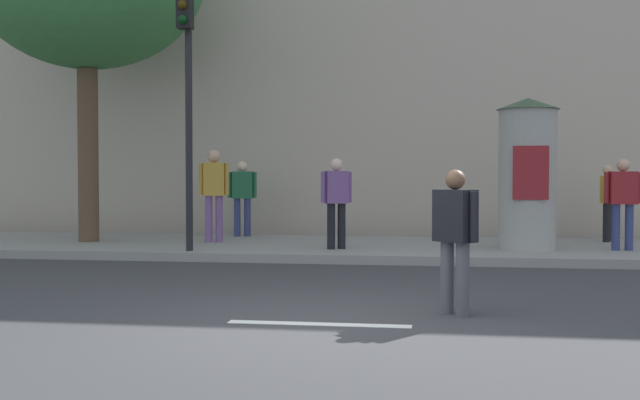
{
  "coord_description": "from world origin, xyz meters",
  "views": [
    {
      "loc": [
        1.12,
        -7.47,
        1.46
      ],
      "look_at": [
        -0.29,
        2.0,
        1.14
      ],
      "focal_mm": 43.89,
      "sensor_mm": 36.0,
      "label": 1
    }
  ],
  "objects_px": {
    "pedestrian_with_bag": "(214,188)",
    "pedestrian_near_pole": "(336,197)",
    "pedestrian_with_backpack": "(455,231)",
    "pedestrian_in_light_jacket": "(242,193)",
    "traffic_light": "(187,73)",
    "poster_column": "(527,173)",
    "pedestrian_tallest": "(623,197)",
    "pedestrian_in_red_top": "(607,197)"
  },
  "relations": [
    {
      "from": "pedestrian_with_bag",
      "to": "pedestrian_near_pole",
      "type": "relative_size",
      "value": 1.12
    },
    {
      "from": "pedestrian_with_backpack",
      "to": "pedestrian_in_light_jacket",
      "type": "relative_size",
      "value": 0.95
    },
    {
      "from": "traffic_light",
      "to": "poster_column",
      "type": "xyz_separation_m",
      "value": [
        5.72,
        1.17,
        -1.67
      ]
    },
    {
      "from": "poster_column",
      "to": "pedestrian_near_pole",
      "type": "height_order",
      "value": "poster_column"
    },
    {
      "from": "pedestrian_tallest",
      "to": "pedestrian_in_light_jacket",
      "type": "bearing_deg",
      "value": 164.71
    },
    {
      "from": "pedestrian_in_red_top",
      "to": "pedestrian_tallest",
      "type": "bearing_deg",
      "value": -93.64
    },
    {
      "from": "poster_column",
      "to": "pedestrian_with_backpack",
      "type": "distance_m",
      "value": 5.91
    },
    {
      "from": "traffic_light",
      "to": "poster_column",
      "type": "distance_m",
      "value": 6.07
    },
    {
      "from": "pedestrian_with_backpack",
      "to": "pedestrian_near_pole",
      "type": "xyz_separation_m",
      "value": [
        -1.91,
        5.34,
        0.19
      ]
    },
    {
      "from": "pedestrian_in_red_top",
      "to": "pedestrian_near_pole",
      "type": "height_order",
      "value": "pedestrian_near_pole"
    },
    {
      "from": "poster_column",
      "to": "pedestrian_with_backpack",
      "type": "height_order",
      "value": "poster_column"
    },
    {
      "from": "pedestrian_in_red_top",
      "to": "pedestrian_with_bag",
      "type": "relative_size",
      "value": 0.84
    },
    {
      "from": "traffic_light",
      "to": "pedestrian_tallest",
      "type": "height_order",
      "value": "traffic_light"
    },
    {
      "from": "traffic_light",
      "to": "pedestrian_near_pole",
      "type": "bearing_deg",
      "value": 17.9
    },
    {
      "from": "pedestrian_in_red_top",
      "to": "traffic_light",
      "type": "bearing_deg",
      "value": -157.88
    },
    {
      "from": "pedestrian_with_backpack",
      "to": "pedestrian_near_pole",
      "type": "distance_m",
      "value": 5.67
    },
    {
      "from": "traffic_light",
      "to": "pedestrian_in_light_jacket",
      "type": "relative_size",
      "value": 2.84
    },
    {
      "from": "poster_column",
      "to": "pedestrian_with_backpack",
      "type": "relative_size",
      "value": 1.74
    },
    {
      "from": "pedestrian_with_backpack",
      "to": "pedestrian_in_light_jacket",
      "type": "bearing_deg",
      "value": 118.41
    },
    {
      "from": "traffic_light",
      "to": "pedestrian_in_red_top",
      "type": "distance_m",
      "value": 8.31
    },
    {
      "from": "pedestrian_in_red_top",
      "to": "poster_column",
      "type": "bearing_deg",
      "value": -132.83
    },
    {
      "from": "pedestrian_with_backpack",
      "to": "pedestrian_in_red_top",
      "type": "xyz_separation_m",
      "value": [
        3.09,
        7.57,
        0.13
      ]
    },
    {
      "from": "poster_column",
      "to": "pedestrian_in_red_top",
      "type": "height_order",
      "value": "poster_column"
    },
    {
      "from": "traffic_light",
      "to": "pedestrian_with_backpack",
      "type": "distance_m",
      "value": 6.7
    },
    {
      "from": "traffic_light",
      "to": "pedestrian_with_bag",
      "type": "xyz_separation_m",
      "value": [
        -0.05,
        1.76,
        -1.97
      ]
    },
    {
      "from": "pedestrian_with_backpack",
      "to": "pedestrian_near_pole",
      "type": "height_order",
      "value": "pedestrian_near_pole"
    },
    {
      "from": "traffic_light",
      "to": "pedestrian_with_bag",
      "type": "bearing_deg",
      "value": 91.57
    },
    {
      "from": "pedestrian_with_bag",
      "to": "pedestrian_near_pole",
      "type": "xyz_separation_m",
      "value": [
        2.49,
        -0.98,
        -0.13
      ]
    },
    {
      "from": "traffic_light",
      "to": "pedestrian_with_backpack",
      "type": "bearing_deg",
      "value": -46.25
    },
    {
      "from": "pedestrian_with_bag",
      "to": "poster_column",
      "type": "bearing_deg",
      "value": -5.91
    },
    {
      "from": "pedestrian_with_backpack",
      "to": "pedestrian_in_light_jacket",
      "type": "xyz_separation_m",
      "value": [
        -4.22,
        7.8,
        0.2
      ]
    },
    {
      "from": "pedestrian_with_backpack",
      "to": "pedestrian_tallest",
      "type": "distance_m",
      "value": 6.55
    },
    {
      "from": "pedestrian_in_red_top",
      "to": "pedestrian_near_pole",
      "type": "bearing_deg",
      "value": -155.91
    },
    {
      "from": "traffic_light",
      "to": "pedestrian_in_light_jacket",
      "type": "distance_m",
      "value": 3.87
    },
    {
      "from": "pedestrian_in_red_top",
      "to": "pedestrian_in_light_jacket",
      "type": "bearing_deg",
      "value": 178.17
    },
    {
      "from": "pedestrian_tallest",
      "to": "pedestrian_near_pole",
      "type": "bearing_deg",
      "value": -174.15
    },
    {
      "from": "pedestrian_with_backpack",
      "to": "pedestrian_in_red_top",
      "type": "bearing_deg",
      "value": 67.82
    },
    {
      "from": "pedestrian_near_pole",
      "to": "pedestrian_tallest",
      "type": "bearing_deg",
      "value": 5.85
    },
    {
      "from": "poster_column",
      "to": "pedestrian_tallest",
      "type": "relative_size",
      "value": 1.67
    },
    {
      "from": "pedestrian_in_red_top",
      "to": "pedestrian_with_bag",
      "type": "height_order",
      "value": "pedestrian_with_bag"
    },
    {
      "from": "pedestrian_with_backpack",
      "to": "pedestrian_tallest",
      "type": "xyz_separation_m",
      "value": [
        2.98,
        5.84,
        0.19
      ]
    },
    {
      "from": "pedestrian_with_bag",
      "to": "pedestrian_in_light_jacket",
      "type": "xyz_separation_m",
      "value": [
        0.18,
        1.49,
        -0.12
      ]
    }
  ]
}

